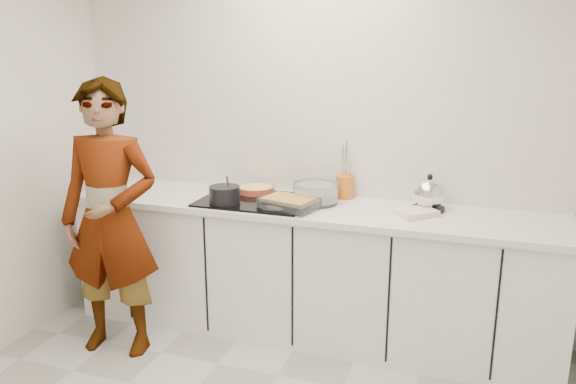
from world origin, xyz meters
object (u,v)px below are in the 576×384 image
(tart_dish, at_px, (256,189))
(saucepan, at_px, (225,195))
(baking_dish, at_px, (289,202))
(mixing_bowl, at_px, (315,194))
(utensil_crock, at_px, (345,187))
(kettle, at_px, (429,195))
(cook, at_px, (110,220))
(hob, at_px, (256,200))

(tart_dish, bearing_deg, saucepan, -105.48)
(tart_dish, xyz_separation_m, baking_dish, (0.34, -0.29, 0.01))
(mixing_bowl, relative_size, utensil_crock, 2.36)
(saucepan, height_order, kettle, kettle)
(utensil_crock, distance_m, cook, 1.54)
(hob, height_order, kettle, kettle)
(mixing_bowl, xyz_separation_m, utensil_crock, (0.15, 0.20, 0.01))
(saucepan, height_order, mixing_bowl, saucepan)
(saucepan, xyz_separation_m, mixing_bowl, (0.55, 0.23, -0.01))
(hob, height_order, baking_dish, baking_dish)
(hob, distance_m, kettle, 1.13)
(tart_dish, distance_m, mixing_bowl, 0.47)
(baking_dish, bearing_deg, saucepan, -176.08)
(saucepan, height_order, utensil_crock, saucepan)
(mixing_bowl, xyz_separation_m, cook, (-1.14, -0.64, -0.10))
(cook, bearing_deg, saucepan, 26.51)
(baking_dish, bearing_deg, mixing_bowl, 60.13)
(hob, relative_size, cook, 0.41)
(tart_dish, bearing_deg, cook, -132.88)
(kettle, relative_size, cook, 0.14)
(hob, xyz_separation_m, saucepan, (-0.16, -0.15, 0.06))
(kettle, bearing_deg, hob, -172.23)
(baking_dish, bearing_deg, tart_dish, 139.80)
(tart_dish, distance_m, cook, 1.00)
(utensil_crock, bearing_deg, saucepan, -148.65)
(hob, xyz_separation_m, mixing_bowl, (0.39, 0.08, 0.06))
(hob, xyz_separation_m, utensil_crock, (0.54, 0.28, 0.07))
(mixing_bowl, bearing_deg, utensil_crock, 52.43)
(utensil_crock, bearing_deg, kettle, -12.47)
(mixing_bowl, xyz_separation_m, kettle, (0.72, 0.07, 0.03))
(hob, relative_size, kettle, 2.93)
(tart_dish, distance_m, kettle, 1.18)
(tart_dish, height_order, saucepan, saucepan)
(saucepan, bearing_deg, baking_dish, 3.92)
(tart_dish, bearing_deg, baking_dish, -40.20)
(utensil_crock, xyz_separation_m, cook, (-1.29, -0.84, -0.12))
(mixing_bowl, distance_m, kettle, 0.72)
(mixing_bowl, relative_size, cook, 0.21)
(saucepan, relative_size, baking_dish, 0.58)
(saucepan, bearing_deg, mixing_bowl, 22.77)
(hob, distance_m, tart_dish, 0.19)
(tart_dish, xyz_separation_m, mixing_bowl, (0.46, -0.09, 0.03))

